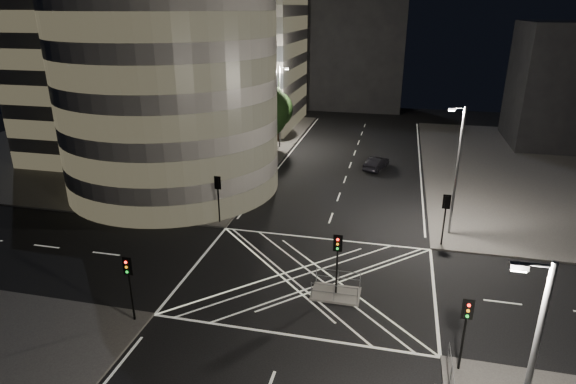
% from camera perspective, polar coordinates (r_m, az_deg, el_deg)
% --- Properties ---
extents(ground, '(120.00, 120.00, 0.00)m').
position_cam_1_polar(ground, '(32.30, 2.48, -10.21)').
color(ground, black).
rests_on(ground, ground).
extents(sidewalk_far_left, '(42.00, 42.00, 0.15)m').
position_cam_1_polar(sidewalk_far_left, '(66.05, -18.37, 5.38)').
color(sidewalk_far_left, '#494745').
rests_on(sidewalk_far_left, ground).
extents(central_island, '(3.00, 2.00, 0.15)m').
position_cam_1_polar(central_island, '(30.75, 5.68, -11.91)').
color(central_island, slate).
rests_on(central_island, ground).
extents(office_tower_curved, '(30.00, 29.00, 27.20)m').
position_cam_1_polar(office_tower_curved, '(52.74, -16.67, 15.79)').
color(office_tower_curved, gray).
rests_on(office_tower_curved, sidewalk_far_left).
extents(office_block_rear, '(24.00, 16.00, 22.00)m').
position_cam_1_polar(office_block_rear, '(74.42, -8.46, 16.56)').
color(office_block_rear, gray).
rests_on(office_block_rear, sidewalk_far_left).
extents(building_right_far, '(14.00, 12.00, 15.00)m').
position_cam_1_polar(building_right_far, '(70.97, 30.89, 10.81)').
color(building_right_far, black).
rests_on(building_right_far, sidewalk_far_right).
extents(building_far_end, '(18.00, 8.00, 18.00)m').
position_cam_1_polar(building_far_end, '(85.97, 7.41, 15.76)').
color(building_far_end, black).
rests_on(building_far_end, ground).
extents(tree_a, '(4.74, 4.74, 7.51)m').
position_cam_1_polar(tree_a, '(41.06, -9.56, 4.03)').
color(tree_a, black).
rests_on(tree_a, sidewalk_far_left).
extents(tree_b, '(5.24, 5.24, 7.95)m').
position_cam_1_polar(tree_b, '(46.39, -6.77, 6.36)').
color(tree_b, black).
rests_on(tree_b, sidewalk_far_left).
extents(tree_c, '(4.63, 4.63, 7.54)m').
position_cam_1_polar(tree_c, '(51.91, -4.54, 7.95)').
color(tree_c, black).
rests_on(tree_c, sidewalk_far_left).
extents(tree_d, '(5.67, 5.67, 8.47)m').
position_cam_1_polar(tree_d, '(57.46, -2.74, 9.62)').
color(tree_d, black).
rests_on(tree_d, sidewalk_far_left).
extents(tree_e, '(3.96, 3.96, 6.46)m').
position_cam_1_polar(tree_e, '(63.34, -1.23, 9.76)').
color(tree_e, black).
rests_on(tree_e, sidewalk_far_left).
extents(traffic_signal_fl, '(0.55, 0.22, 4.00)m').
position_cam_1_polar(traffic_signal_fl, '(39.16, -8.29, 0.14)').
color(traffic_signal_fl, black).
rests_on(traffic_signal_fl, sidewalk_far_left).
extents(traffic_signal_nl, '(0.55, 0.22, 4.00)m').
position_cam_1_polar(traffic_signal_nl, '(28.20, -18.32, -9.54)').
color(traffic_signal_nl, black).
rests_on(traffic_signal_nl, sidewalk_near_left).
extents(traffic_signal_fr, '(0.55, 0.22, 4.00)m').
position_cam_1_polar(traffic_signal_fr, '(36.88, 18.17, -2.09)').
color(traffic_signal_fr, black).
rests_on(traffic_signal_fr, sidewalk_far_right).
extents(traffic_signal_nr, '(0.55, 0.22, 4.00)m').
position_cam_1_polar(traffic_signal_nr, '(24.93, 20.33, -14.20)').
color(traffic_signal_nr, black).
rests_on(traffic_signal_nr, sidewalk_near_right).
extents(traffic_signal_island, '(0.55, 0.22, 4.00)m').
position_cam_1_polar(traffic_signal_island, '(29.31, 5.88, -7.25)').
color(traffic_signal_island, black).
rests_on(traffic_signal_island, central_island).
extents(street_lamp_left_near, '(1.25, 0.25, 10.00)m').
position_cam_1_polar(street_lamp_left_near, '(43.19, -6.80, 5.88)').
color(street_lamp_left_near, slate).
rests_on(street_lamp_left_near, sidewalk_far_left).
extents(street_lamp_left_far, '(1.25, 0.25, 10.00)m').
position_cam_1_polar(street_lamp_left_far, '(59.99, -0.96, 10.31)').
color(street_lamp_left_far, slate).
rests_on(street_lamp_left_far, sidewalk_far_left).
extents(street_lamp_right_far, '(1.25, 0.25, 10.00)m').
position_cam_1_polar(street_lamp_right_far, '(38.13, 19.34, 2.74)').
color(street_lamp_right_far, slate).
rests_on(street_lamp_right_far, sidewalk_far_right).
extents(railing_island_south, '(2.80, 0.06, 1.10)m').
position_cam_1_polar(railing_island_south, '(29.66, 5.48, -11.83)').
color(railing_island_south, slate).
rests_on(railing_island_south, central_island).
extents(railing_island_north, '(2.80, 0.06, 1.10)m').
position_cam_1_polar(railing_island_north, '(31.18, 5.95, -10.06)').
color(railing_island_north, slate).
rests_on(railing_island_north, central_island).
extents(sedan, '(2.71, 4.53, 1.41)m').
position_cam_1_polar(sedan, '(53.81, 10.43, 3.37)').
color(sedan, black).
rests_on(sedan, ground).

